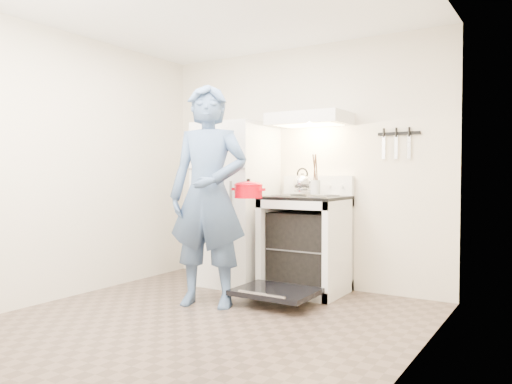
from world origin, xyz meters
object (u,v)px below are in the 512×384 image
Objects in this scene: tea_kettle at (302,182)px; person at (208,196)px; dutch_oven at (248,192)px; refrigerator at (236,204)px; stove_body at (306,246)px.

person reaches higher than tea_kettle.
dutch_oven is (0.27, 0.23, 0.04)m from person.
refrigerator is 0.93m from person.
stove_body is 3.31× the size of tea_kettle.
tea_kettle reaches higher than stove_body.
tea_kettle is 0.14× the size of person.
dutch_oven is (-0.15, -0.79, -0.08)m from tea_kettle.
person is at bearing -119.97° from stove_body.
dutch_oven is at bearing -110.03° from stove_body.
refrigerator is at bearing -168.43° from tea_kettle.
person is 0.36m from dutch_oven.
dutch_oven is at bearing 23.09° from person.
dutch_oven reaches higher than stove_body.
stove_body is 0.90m from dutch_oven.
tea_kettle is 1.10m from person.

